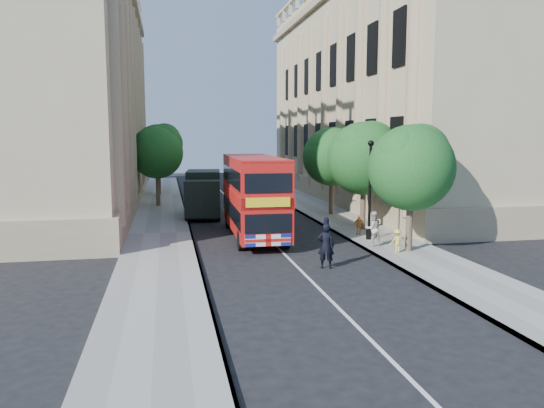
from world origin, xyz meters
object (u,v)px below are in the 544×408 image
double_decker_bus (254,194)px  police_constable (326,246)px  woman_pedestrian (373,229)px  box_van (203,195)px  lamp_post (370,194)px

double_decker_bus → police_constable: bearing=-74.8°
double_decker_bus → woman_pedestrian: double_decker_bus is taller
box_van → woman_pedestrian: 13.88m
double_decker_bus → police_constable: 7.71m
police_constable → double_decker_bus: bearing=-58.0°
box_van → police_constable: box_van is taller
box_van → double_decker_bus: bearing=-68.4°
double_decker_bus → woman_pedestrian: size_ratio=5.45×
lamp_post → police_constable: size_ratio=2.72×
lamp_post → box_van: lamp_post is taller
double_decker_bus → box_van: bearing=107.1°
lamp_post → police_constable: 6.52m
police_constable → woman_pedestrian: 4.81m
police_constable → woman_pedestrian: size_ratio=1.10×
lamp_post → double_decker_bus: (-5.72, 2.35, -0.13)m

